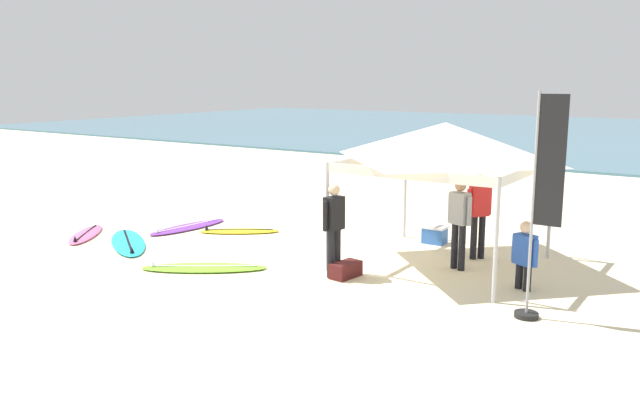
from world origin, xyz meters
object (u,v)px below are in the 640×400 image
(surfboard_pink, at_px, (86,234))
(gear_bag_near_tent, at_px, (346,270))
(banner_flag, at_px, (540,217))
(person_blue, at_px, (525,253))
(person_grey, at_px, (459,218))
(cooler_box, at_px, (435,235))
(surfboard_lime, at_px, (204,268))
(canopy_tent, at_px, (445,142))
(person_black, at_px, (334,224))
(surfboard_purple, at_px, (188,227))
(person_red, at_px, (479,210))
(surfboard_yellow, at_px, (239,231))
(surfboard_cyan, at_px, (128,242))

(surfboard_pink, height_order, gear_bag_near_tent, gear_bag_near_tent)
(banner_flag, bearing_deg, person_blue, 113.44)
(person_grey, distance_m, cooler_box, 2.13)
(gear_bag_near_tent, bearing_deg, person_grey, 47.19)
(surfboard_lime, relative_size, person_blue, 1.93)
(surfboard_lime, height_order, person_blue, person_blue)
(gear_bag_near_tent, bearing_deg, canopy_tent, 58.10)
(person_blue, bearing_deg, person_black, -159.60)
(surfboard_purple, bearing_deg, banner_flag, -9.54)
(surfboard_pink, bearing_deg, person_blue, 10.12)
(person_grey, relative_size, person_red, 1.00)
(surfboard_pink, distance_m, surfboard_lime, 4.15)
(surfboard_yellow, height_order, banner_flag, banner_flag)
(surfboard_yellow, xyz_separation_m, surfboard_lime, (1.43, -2.67, -0.00))
(surfboard_yellow, bearing_deg, person_grey, 0.17)
(surfboard_purple, bearing_deg, person_black, -14.73)
(surfboard_yellow, bearing_deg, gear_bag_near_tent, -22.19)
(surfboard_cyan, xyz_separation_m, gear_bag_near_tent, (5.23, 0.57, 0.10))
(banner_flag, relative_size, cooler_box, 6.80)
(banner_flag, xyz_separation_m, gear_bag_near_tent, (-3.46, 0.21, -1.43))
(surfboard_cyan, distance_m, person_black, 5.13)
(person_blue, distance_m, cooler_box, 3.37)
(surfboard_lime, height_order, person_grey, person_grey)
(cooler_box, bearing_deg, gear_bag_near_tent, -95.65)
(surfboard_cyan, distance_m, banner_flag, 8.83)
(surfboard_yellow, distance_m, person_grey, 5.50)
(surfboard_purple, height_order, person_black, person_black)
(surfboard_lime, distance_m, cooler_box, 5.12)
(surfboard_yellow, relative_size, person_black, 1.06)
(canopy_tent, bearing_deg, gear_bag_near_tent, -121.90)
(person_grey, bearing_deg, cooler_box, 126.60)
(canopy_tent, xyz_separation_m, gear_bag_near_tent, (-1.10, -1.76, -2.25))
(surfboard_lime, bearing_deg, person_grey, 34.01)
(surfboard_pink, distance_m, banner_flag, 10.20)
(surfboard_purple, relative_size, person_black, 1.33)
(person_grey, xyz_separation_m, cooler_box, (-1.18, 1.59, -0.79))
(canopy_tent, xyz_separation_m, person_blue, (1.80, -0.68, -1.73))
(banner_flag, relative_size, gear_bag_near_tent, 5.67)
(banner_flag, bearing_deg, surfboard_yellow, 166.19)
(surfboard_pink, relative_size, gear_bag_near_tent, 3.06)
(surfboard_cyan, xyz_separation_m, person_black, (5.02, 0.49, 0.95))
(person_black, bearing_deg, banner_flag, -2.19)
(surfboard_cyan, xyz_separation_m, person_grey, (6.72, 2.18, 0.95))
(surfboard_purple, xyz_separation_m, person_blue, (8.12, -0.16, 0.62))
(canopy_tent, distance_m, person_red, 1.66)
(surfboard_pink, bearing_deg, surfboard_purple, 53.22)
(surfboard_purple, relative_size, person_red, 1.33)
(surfboard_yellow, xyz_separation_m, person_red, (5.45, 0.93, 0.95))
(gear_bag_near_tent, bearing_deg, surfboard_yellow, 157.81)
(surfboard_yellow, bearing_deg, surfboard_lime, -61.92)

